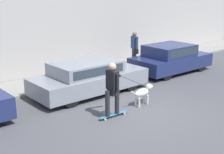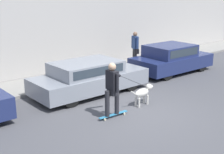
{
  "view_description": "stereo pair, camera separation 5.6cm",
  "coord_description": "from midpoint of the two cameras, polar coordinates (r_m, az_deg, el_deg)",
  "views": [
    {
      "loc": [
        -6.48,
        -6.25,
        3.69
      ],
      "look_at": [
        0.01,
        1.16,
        0.95
      ],
      "focal_mm": 50.0,
      "sensor_mm": 36.0,
      "label": 1
    },
    {
      "loc": [
        -6.44,
        -6.28,
        3.69
      ],
      "look_at": [
        0.01,
        1.16,
        0.95
      ],
      "focal_mm": 50.0,
      "sensor_mm": 36.0,
      "label": 2
    }
  ],
  "objects": [
    {
      "name": "ground_plane",
      "position": [
        9.72,
        4.63,
        -6.8
      ],
      "size": [
        36.0,
        36.0,
        0.0
      ],
      "primitive_type": "plane",
      "color": "#47474C"
    },
    {
      "name": "back_wall",
      "position": [
        13.85,
        -13.01,
        8.93
      ],
      "size": [
        32.0,
        0.3,
        4.38
      ],
      "color": "#B2ADA8",
      "rests_on": "ground_plane"
    },
    {
      "name": "sidewalk_curb",
      "position": [
        13.25,
        -10.03,
        -0.61
      ],
      "size": [
        30.0,
        2.02,
        0.11
      ],
      "color": "gray",
      "rests_on": "ground_plane"
    },
    {
      "name": "parked_car_1",
      "position": [
        11.46,
        -4.05,
        -0.09
      ],
      "size": [
        4.4,
        1.82,
        1.22
      ],
      "rotation": [
        0.0,
        0.0,
        -0.01
      ],
      "color": "black",
      "rests_on": "ground_plane"
    },
    {
      "name": "parked_car_2",
      "position": [
        14.71,
        10.89,
        3.27
      ],
      "size": [
        3.99,
        1.95,
        1.3
      ],
      "rotation": [
        0.0,
        0.0,
        -0.03
      ],
      "color": "black",
      "rests_on": "ground_plane"
    },
    {
      "name": "dog",
      "position": [
        10.38,
        5.86,
        -2.84
      ],
      "size": [
        1.06,
        0.31,
        0.66
      ],
      "rotation": [
        0.0,
        0.0,
        0.07
      ],
      "color": "beige",
      "rests_on": "ground_plane"
    },
    {
      "name": "skateboarder",
      "position": [
        9.14,
        0.25,
        -1.79
      ],
      "size": [
        2.26,
        0.57,
        1.68
      ],
      "rotation": [
        0.0,
        0.0,
        -0.06
      ],
      "color": "beige",
      "rests_on": "ground_plane"
    },
    {
      "name": "pedestrian_with_bag",
      "position": [
        15.4,
        4.34,
        5.53
      ],
      "size": [
        0.38,
        0.69,
        1.64
      ],
      "rotation": [
        0.0,
        0.0,
        2.75
      ],
      "color": "#28282D",
      "rests_on": "sidewalk_curb"
    }
  ]
}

